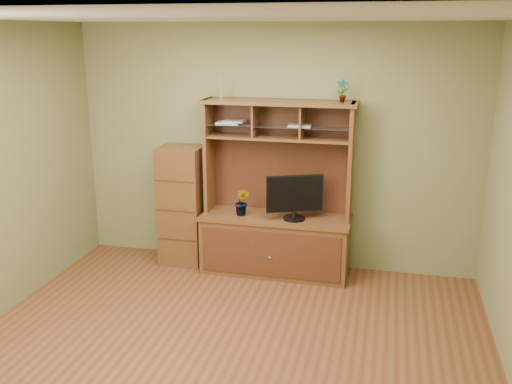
% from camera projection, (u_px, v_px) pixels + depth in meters
% --- Properties ---
extents(room, '(4.54, 4.04, 2.74)m').
position_uv_depth(room, '(223.00, 197.00, 4.46)').
color(room, '#5A2E19').
rests_on(room, ground).
extents(media_hutch, '(1.66, 0.61, 1.90)m').
position_uv_depth(media_hutch, '(276.00, 227.00, 6.29)').
color(media_hutch, '#4B2C15').
rests_on(media_hutch, room).
extents(monitor, '(0.59, 0.28, 0.49)m').
position_uv_depth(monitor, '(295.00, 196.00, 6.06)').
color(monitor, black).
rests_on(monitor, media_hutch).
extents(orchid_plant, '(0.20, 0.18, 0.31)m').
position_uv_depth(orchid_plant, '(242.00, 202.00, 6.21)').
color(orchid_plant, '#2F5A1F').
rests_on(orchid_plant, media_hutch).
extents(top_plant, '(0.13, 0.09, 0.23)m').
position_uv_depth(top_plant, '(342.00, 91.00, 5.81)').
color(top_plant, '#3B6122').
rests_on(top_plant, media_hutch).
extents(reed_diffuser, '(0.05, 0.05, 0.26)m').
position_uv_depth(reed_diffuser, '(221.00, 89.00, 6.10)').
color(reed_diffuser, silver).
rests_on(reed_diffuser, media_hutch).
extents(magazines, '(1.04, 0.20, 0.04)m').
position_uv_depth(magazines, '(253.00, 123.00, 6.12)').
color(magazines, '#B0B0B5').
rests_on(magazines, media_hutch).
extents(side_cabinet, '(0.49, 0.44, 1.36)m').
position_uv_depth(side_cabinet, '(183.00, 205.00, 6.52)').
color(side_cabinet, '#4B2C15').
rests_on(side_cabinet, room).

